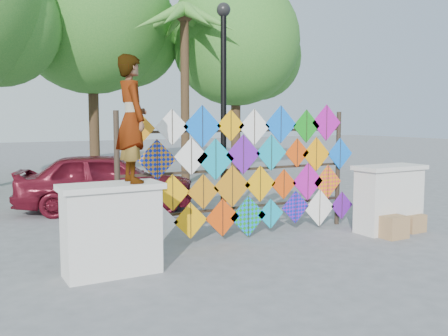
{
  "coord_description": "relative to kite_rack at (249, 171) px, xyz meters",
  "views": [
    {
      "loc": [
        -4.64,
        -6.9,
        2.19
      ],
      "look_at": [
        -0.47,
        0.6,
        1.32
      ],
      "focal_mm": 40.0,
      "sensor_mm": 36.0,
      "label": 1
    }
  ],
  "objects": [
    {
      "name": "parapet_left",
      "position": [
        -2.81,
        -0.93,
        -0.56
      ],
      "size": [
        1.4,
        0.65,
        1.28
      ],
      "color": "silver",
      "rests_on": "ground"
    },
    {
      "name": "tree_east",
      "position": [
        4.98,
        8.8,
        3.77
      ],
      "size": [
        5.4,
        4.8,
        7.42
      ],
      "color": "#47301E",
      "rests_on": "ground"
    },
    {
      "name": "parapet_right",
      "position": [
        2.59,
        -0.93,
        -0.56
      ],
      "size": [
        1.4,
        0.65,
        1.28
      ],
      "color": "silver",
      "rests_on": "ground"
    },
    {
      "name": "ground",
      "position": [
        -0.11,
        -0.73,
        -1.21
      ],
      "size": [
        80.0,
        80.0,
        0.0
      ],
      "primitive_type": "plane",
      "color": "gray",
      "rests_on": "ground"
    },
    {
      "name": "kite_rack",
      "position": [
        0.0,
        0.0,
        0.0
      ],
      "size": [
        4.92,
        0.24,
        2.44
      ],
      "color": "black",
      "rests_on": "ground"
    },
    {
      "name": "cardboard_box_far",
      "position": [
        2.99,
        -1.15,
        -1.04
      ],
      "size": [
        0.4,
        0.37,
        0.34
      ],
      "primitive_type": "cube",
      "color": "#A16F4E",
      "rests_on": "ground"
    },
    {
      "name": "tree_mid",
      "position": [
        -0.0,
        10.3,
        4.56
      ],
      "size": [
        6.3,
        5.6,
        8.61
      ],
      "color": "#47301E",
      "rests_on": "ground"
    },
    {
      "name": "lamppost",
      "position": [
        0.19,
        1.27,
        1.48
      ],
      "size": [
        0.28,
        0.28,
        4.46
      ],
      "color": "black",
      "rests_on": "ground"
    },
    {
      "name": "vendor_woman",
      "position": [
        -2.49,
        -0.93,
        0.95
      ],
      "size": [
        0.44,
        0.66,
        1.77
      ],
      "primitive_type": "imported",
      "rotation": [
        0.0,
        0.0,
        1.54
      ],
      "color": "#99999E",
      "rests_on": "parapet_left"
    },
    {
      "name": "palm_tree",
      "position": [
        2.09,
        7.27,
        3.74
      ],
      "size": [
        3.62,
        3.62,
        5.83
      ],
      "color": "#47301E",
      "rests_on": "ground"
    },
    {
      "name": "cardboard_box_near",
      "position": [
        2.27,
        -1.32,
        -1.01
      ],
      "size": [
        0.46,
        0.41,
        0.41
      ],
      "primitive_type": "cube",
      "color": "#A16F4E",
      "rests_on": "ground"
    },
    {
      "name": "sedan",
      "position": [
        -1.53,
        3.81,
        -0.52
      ],
      "size": [
        4.4,
        2.87,
        1.39
      ],
      "primitive_type": "imported",
      "rotation": [
        0.0,
        0.0,
        1.24
      ],
      "color": "maroon",
      "rests_on": "ground"
    }
  ]
}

